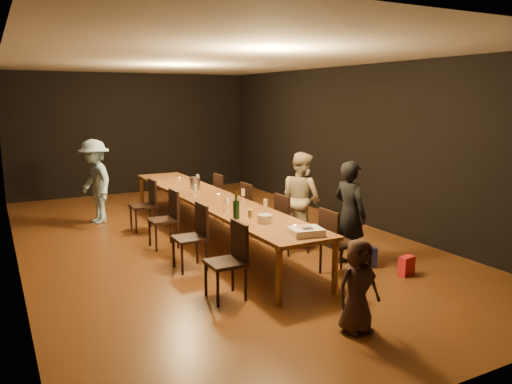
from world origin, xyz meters
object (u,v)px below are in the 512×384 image
chair_left_0 (225,262)px  chair_left_3 (143,205)px  chair_left_2 (163,219)px  chair_right_3 (228,197)px  table (212,200)px  ice_bucket (195,183)px  woman_birthday (350,214)px  chair_right_1 (292,223)px  chair_right_2 (256,208)px  chair_left_1 (190,237)px  child (358,286)px  chair_right_0 (340,243)px  champagne_bottle (236,205)px  woman_tan (301,198)px  plate_stack (265,219)px  birthday_cake (306,232)px  man_blue (95,182)px

chair_left_0 → chair_left_3: 3.60m
chair_left_2 → chair_right_3: bearing=-54.8°
table → ice_bucket: 0.91m
chair_right_3 → woman_birthday: 3.35m
chair_right_1 → chair_right_2: size_ratio=1.00×
table → chair_left_1: 1.49m
chair_right_3 → chair_left_3: bearing=-90.0°
child → chair_right_0: bearing=61.0°
chair_left_1 → champagne_bottle: (0.55, -0.37, 0.47)m
chair_right_0 → chair_left_1: 2.08m
chair_right_2 → champagne_bottle: champagne_bottle is taller
chair_left_3 → woman_birthday: bearing=-147.7°
chair_left_0 → ice_bucket: size_ratio=4.49×
chair_right_1 → woman_tan: size_ratio=0.61×
ice_bucket → child: bearing=-90.7°
woman_birthday → woman_tan: (0.00, 1.26, 0.00)m
woman_tan → plate_stack: woman_tan is taller
birthday_cake → champagne_bottle: champagne_bottle is taller
chair_right_0 → champagne_bottle: (-1.15, 0.83, 0.47)m
chair_left_2 → man_blue: size_ratio=0.57×
chair_right_2 → chair_left_3: 2.08m
plate_stack → child: bearing=-88.3°
chair_right_0 → chair_left_0: same height
chair_right_1 → woman_birthday: size_ratio=0.61×
chair_left_3 → birthday_cake: 4.04m
chair_left_1 → birthday_cake: chair_left_1 is taller
chair_right_0 → chair_left_3: (-1.70, 3.60, 0.00)m
chair_left_0 → plate_stack: (0.79, 0.44, 0.34)m
chair_right_0 → ice_bucket: 3.41m
table → chair_right_1: size_ratio=6.45×
chair_left_2 → woman_tan: 2.28m
chair_left_2 → woman_birthday: bearing=-135.3°
woman_tan → champagne_bottle: bearing=103.7°
woman_tan → ice_bucket: 2.11m
chair_left_0 → chair_left_2: same height
birthday_cake → chair_right_1: bearing=73.5°
chair_right_2 → chair_left_3: same height
champagne_bottle → ice_bucket: size_ratio=1.83×
woman_birthday → champagne_bottle: bearing=61.9°
chair_left_0 → woman_tan: 2.62m
chair_left_1 → child: child is taller
man_blue → champagne_bottle: bearing=6.8°
chair_right_2 → chair_left_3: bearing=-125.2°
chair_left_1 → chair_left_3: bearing=0.0°
chair_left_0 → chair_right_3: bearing=-25.3°
chair_left_0 → chair_left_3: size_ratio=1.00×
chair_right_0 → chair_left_0: size_ratio=1.00×
chair_right_2 → birthday_cake: size_ratio=2.15×
chair_right_1 → table: bearing=-144.7°
chair_left_3 → chair_left_1: bearing=-180.0°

